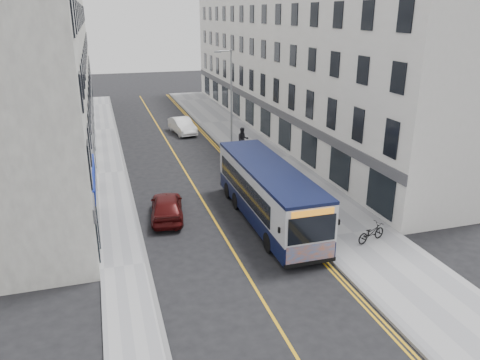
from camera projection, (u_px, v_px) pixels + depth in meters
ground at (227, 240)px, 22.92m from camera, size 140.00×140.00×0.00m
pavement_east at (264, 159)px, 35.41m from camera, size 4.50×64.00×0.12m
pavement_west at (111, 173)px, 32.34m from camera, size 2.00×64.00×0.12m
kerb_east at (236, 162)px, 34.80m from camera, size 0.18×64.00×0.13m
kerb_west at (126, 172)px, 32.61m from camera, size 0.18×64.00×0.13m
road_centre_line at (183, 167)px, 33.72m from camera, size 0.12×64.00×0.01m
road_dbl_yellow_inner at (230, 163)px, 34.69m from camera, size 0.10×64.00×0.01m
road_dbl_yellow_outer at (233, 163)px, 34.75m from camera, size 0.10×64.00×0.01m
terrace_east at (286, 59)px, 42.77m from camera, size 6.00×46.00×13.00m
terrace_west at (47, 66)px, 37.17m from camera, size 6.00×46.00×13.00m
streetlamp at (230, 99)px, 35.18m from camera, size 1.32×0.18×8.00m
city_bus at (268, 192)px, 24.45m from camera, size 2.49×10.65×3.09m
bicycle at (371, 233)px, 22.45m from camera, size 1.83×1.09×0.91m
pedestrian_near at (257, 153)px, 33.43m from camera, size 0.79×0.61×1.93m
pedestrian_far at (243, 139)px, 36.90m from camera, size 1.01×0.83×1.92m
car_white at (182, 126)px, 42.91m from camera, size 2.11×4.53×1.44m
car_maroon at (167, 206)px, 25.15m from camera, size 2.23×4.36×1.42m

